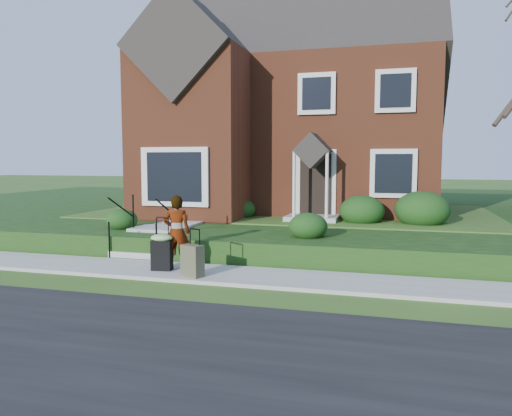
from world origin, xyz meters
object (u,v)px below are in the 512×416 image
(front_steps, at_px, (152,237))
(woman, at_px, (177,232))
(suitcase_black, at_px, (162,250))
(suitcase_olive, at_px, (192,261))

(front_steps, relative_size, woman, 1.22)
(woman, bearing_deg, suitcase_black, 29.45)
(woman, bearing_deg, suitcase_olive, 119.34)
(front_steps, bearing_deg, suitcase_olive, -47.13)
(suitcase_black, distance_m, suitcase_olive, 0.97)
(front_steps, distance_m, suitcase_olive, 3.18)
(suitcase_olive, bearing_deg, woman, 158.47)
(suitcase_black, bearing_deg, woman, 38.45)
(suitcase_black, height_order, suitcase_olive, suitcase_black)
(woman, height_order, suitcase_black, woman)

